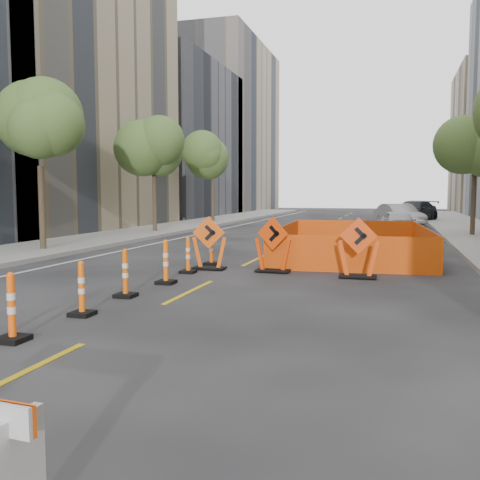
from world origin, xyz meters
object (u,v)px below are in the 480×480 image
(parked_car_mid, at_px, (399,216))
(parked_car_far, at_px, (413,211))
(channelizer_2, at_px, (12,307))
(channelizer_5, at_px, (166,262))
(channelizer_3, at_px, (82,288))
(channelizer_7, at_px, (211,248))
(channelizer_6, at_px, (188,255))
(chevron_sign_center, at_px, (273,244))
(chevron_sign_left, at_px, (209,243))
(chevron_sign_right, at_px, (358,248))
(channelizer_4, at_px, (125,273))
(parked_car_near, at_px, (399,223))

(parked_car_mid, relative_size, parked_car_far, 0.83)
(channelizer_2, bearing_deg, channelizer_5, 88.49)
(channelizer_2, distance_m, channelizer_3, 1.83)
(channelizer_7, height_order, parked_car_mid, parked_car_mid)
(channelizer_6, relative_size, channelizer_7, 0.98)
(chevron_sign_center, height_order, parked_car_far, parked_car_far)
(channelizer_2, distance_m, chevron_sign_center, 8.49)
(chevron_sign_left, xyz_separation_m, chevron_sign_center, (1.95, -0.00, 0.01))
(channelizer_3, bearing_deg, chevron_sign_right, 51.63)
(channelizer_6, bearing_deg, chevron_sign_left, 67.60)
(channelizer_2, bearing_deg, parked_car_mid, 78.28)
(channelizer_4, xyz_separation_m, channelizer_7, (0.10, 5.49, -0.01))
(channelizer_3, relative_size, parked_car_far, 0.18)
(channelizer_4, relative_size, channelizer_5, 0.96)
(chevron_sign_center, xyz_separation_m, chevron_sign_right, (2.44, -0.40, 0.01))
(channelizer_5, xyz_separation_m, parked_car_far, (6.93, 30.88, 0.26))
(channelizer_5, bearing_deg, chevron_sign_center, 50.81)
(channelizer_6, relative_size, parked_car_far, 0.18)
(channelizer_6, relative_size, chevron_sign_left, 0.66)
(parked_car_near, xyz_separation_m, parked_car_mid, (0.07, 6.22, 0.09))
(channelizer_4, relative_size, chevron_sign_left, 0.68)
(chevron_sign_left, bearing_deg, channelizer_6, -124.81)
(channelizer_4, xyz_separation_m, parked_car_near, (5.90, 18.84, 0.15))
(chevron_sign_left, relative_size, chevron_sign_center, 0.99)
(channelizer_4, xyz_separation_m, channelizer_5, (0.15, 1.83, 0.02))
(chevron_sign_left, xyz_separation_m, parked_car_far, (6.71, 28.20, 0.03))
(channelizer_2, relative_size, chevron_sign_center, 0.68)
(channelizer_2, xyz_separation_m, chevron_sign_center, (2.32, 8.16, 0.26))
(parked_car_near, bearing_deg, chevron_sign_right, -102.30)
(channelizer_2, relative_size, chevron_sign_left, 0.69)
(channelizer_4, bearing_deg, channelizer_3, -87.73)
(chevron_sign_center, distance_m, parked_car_mid, 20.88)
(chevron_sign_right, bearing_deg, channelizer_3, -137.12)
(channelizer_4, height_order, chevron_sign_center, chevron_sign_center)
(chevron_sign_center, relative_size, parked_car_mid, 0.34)
(channelizer_5, bearing_deg, channelizer_2, -91.51)
(parked_car_mid, bearing_deg, chevron_sign_center, -123.05)
(parked_car_far, bearing_deg, parked_car_mid, -74.99)
(chevron_sign_right, bearing_deg, chevron_sign_left, 166.04)
(channelizer_5, height_order, parked_car_mid, parked_car_mid)
(channelizer_2, height_order, channelizer_3, channelizer_2)
(channelizer_5, xyz_separation_m, parked_car_mid, (5.82, 23.23, 0.22))
(channelizer_4, height_order, parked_car_near, parked_car_near)
(channelizer_4, relative_size, channelizer_6, 1.03)
(channelizer_7, bearing_deg, parked_car_mid, 73.30)
(channelizer_7, xyz_separation_m, parked_car_mid, (5.87, 19.57, 0.25))
(parked_car_near, bearing_deg, channelizer_4, -115.30)
(channelizer_3, relative_size, channelizer_7, 0.97)
(channelizer_5, height_order, channelizer_6, channelizer_5)
(channelizer_3, xyz_separation_m, chevron_sign_left, (0.30, 6.33, 0.28))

